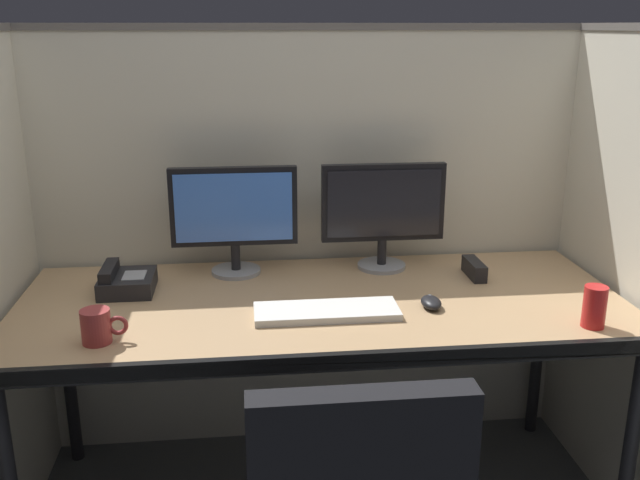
# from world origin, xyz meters

# --- Properties ---
(cubicle_partition_rear) EXTENTS (2.21, 0.06, 1.57)m
(cubicle_partition_rear) POSITION_xyz_m (0.00, 0.74, 0.79)
(cubicle_partition_rear) COLOR beige
(cubicle_partition_rear) RESTS_ON ground
(cubicle_partition_right) EXTENTS (0.06, 1.41, 1.57)m
(cubicle_partition_right) POSITION_xyz_m (0.99, 0.20, 0.79)
(cubicle_partition_right) COLOR beige
(cubicle_partition_right) RESTS_ON ground
(desk) EXTENTS (1.90, 0.80, 0.74)m
(desk) POSITION_xyz_m (0.00, 0.29, 0.69)
(desk) COLOR tan
(desk) RESTS_ON ground
(monitor_left) EXTENTS (0.43, 0.17, 0.37)m
(monitor_left) POSITION_xyz_m (-0.27, 0.58, 0.96)
(monitor_left) COLOR gray
(monitor_left) RESTS_ON desk
(monitor_right) EXTENTS (0.43, 0.17, 0.37)m
(monitor_right) POSITION_xyz_m (0.25, 0.58, 0.96)
(monitor_right) COLOR gray
(monitor_right) RESTS_ON desk
(keyboard_main) EXTENTS (0.43, 0.15, 0.02)m
(keyboard_main) POSITION_xyz_m (-0.00, 0.17, 0.75)
(keyboard_main) COLOR silver
(keyboard_main) RESTS_ON desk
(computer_mouse) EXTENTS (0.06, 0.10, 0.04)m
(computer_mouse) POSITION_xyz_m (0.32, 0.19, 0.76)
(computer_mouse) COLOR black
(computer_mouse) RESTS_ON desk
(coffee_mug) EXTENTS (0.13, 0.08, 0.09)m
(coffee_mug) POSITION_xyz_m (-0.64, 0.05, 0.79)
(coffee_mug) COLOR #993333
(coffee_mug) RESTS_ON desk
(desk_phone) EXTENTS (0.17, 0.19, 0.09)m
(desk_phone) POSITION_xyz_m (-0.62, 0.44, 0.77)
(desk_phone) COLOR black
(desk_phone) RESTS_ON desk
(soda_can) EXTENTS (0.07, 0.07, 0.12)m
(soda_can) POSITION_xyz_m (0.75, 0.01, 0.80)
(soda_can) COLOR red
(soda_can) RESTS_ON desk
(red_stapler) EXTENTS (0.04, 0.15, 0.06)m
(red_stapler) POSITION_xyz_m (0.54, 0.45, 0.77)
(red_stapler) COLOR black
(red_stapler) RESTS_ON desk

